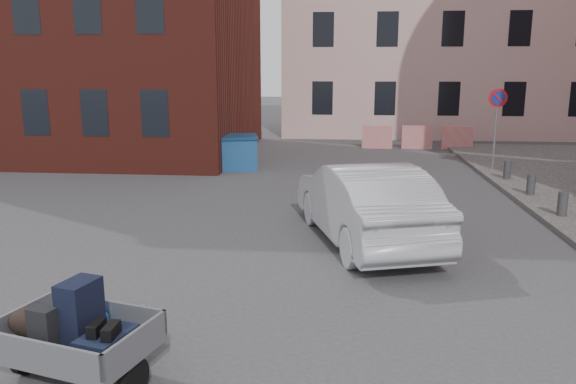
# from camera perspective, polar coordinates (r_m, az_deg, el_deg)

# --- Properties ---
(ground) EXTENTS (120.00, 120.00, 0.00)m
(ground) POSITION_cam_1_polar(r_m,az_deg,el_deg) (10.17, -0.24, -7.13)
(ground) COLOR #38383A
(ground) RESTS_ON ground
(no_parking_sign) EXTENTS (0.60, 0.09, 2.65)m
(no_parking_sign) POSITION_cam_1_polar(r_m,az_deg,el_deg) (19.73, 20.45, 7.62)
(no_parking_sign) COLOR gray
(no_parking_sign) RESTS_ON sidewalk
(bollards) EXTENTS (0.22, 9.02, 0.55)m
(bollards) POSITION_cam_1_polar(r_m,az_deg,el_deg) (14.21, 26.12, -1.09)
(bollards) COLOR #3A3A3D
(bollards) RESTS_ON sidewalk
(barriers) EXTENTS (4.70, 0.18, 1.00)m
(barriers) POSITION_cam_1_polar(r_m,az_deg,el_deg) (24.92, 12.96, 5.43)
(barriers) COLOR red
(barriers) RESTS_ON ground
(trailer) EXTENTS (1.83, 1.96, 1.20)m
(trailer) POSITION_cam_1_polar(r_m,az_deg,el_deg) (6.66, -20.88, -13.29)
(trailer) COLOR black
(trailer) RESTS_ON ground
(dumpster) EXTENTS (3.00, 1.99, 1.16)m
(dumpster) POSITION_cam_1_polar(r_m,az_deg,el_deg) (19.51, -7.21, 4.02)
(dumpster) COLOR #1E528F
(dumpster) RESTS_ON ground
(silver_car) EXTENTS (3.04, 5.14, 1.60)m
(silver_car) POSITION_cam_1_polar(r_m,az_deg,el_deg) (11.28, 7.77, -1.04)
(silver_car) COLOR #B1B3B9
(silver_car) RESTS_ON ground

